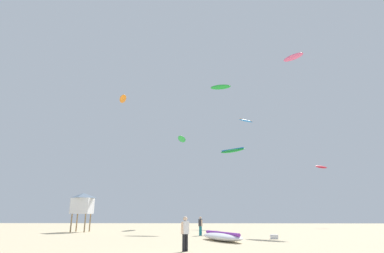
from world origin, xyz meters
name	(u,v)px	position (x,y,z in m)	size (l,w,h in m)	color
person_foreground	(185,231)	(0.11, 3.39, 0.98)	(0.40, 0.45, 1.68)	black
person_midground	(200,224)	(0.75, 15.89, 0.95)	(0.37, 0.46, 1.63)	teal
kite_grounded_near	(222,237)	(2.32, 9.97, 0.30)	(3.49, 5.30, 0.62)	white
lifeguard_tower	(83,203)	(-12.45, 21.62, 3.05)	(2.30, 2.30, 4.15)	#8C704C
cooler_box	(274,237)	(6.43, 12.05, 0.16)	(0.56, 0.36, 0.32)	white
kite_aloft_0	(321,167)	(20.74, 38.67, 9.51)	(2.69, 1.96, 0.67)	red
kite_aloft_1	(293,57)	(15.58, 31.27, 26.01)	(3.10, 3.11, 0.82)	#E5598C
kite_aloft_2	(221,87)	(3.92, 32.01, 21.35)	(3.32, 1.49, 0.74)	green
kite_aloft_3	(232,150)	(5.71, 34.83, 11.63)	(4.27, 3.70, 1.03)	green
kite_aloft_4	(123,99)	(-11.12, 30.18, 18.84)	(2.06, 3.65, 0.49)	orange
kite_aloft_5	(182,139)	(-2.43, 35.52, 13.74)	(1.34, 4.26, 0.46)	green
kite_aloft_6	(246,121)	(6.97, 27.08, 14.16)	(2.32, 1.90, 0.40)	blue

